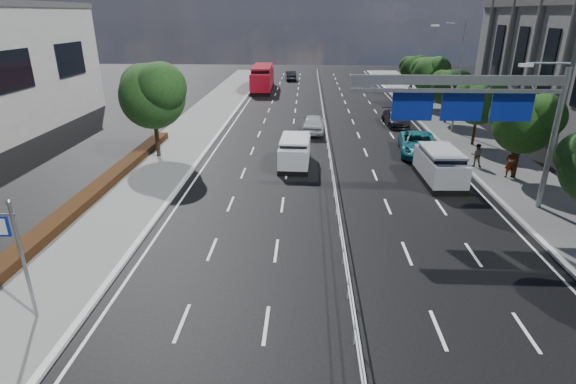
{
  "coord_description": "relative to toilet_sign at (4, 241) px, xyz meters",
  "views": [
    {
      "loc": [
        -1.57,
        -12.05,
        9.55
      ],
      "look_at": [
        -2.33,
        5.85,
        2.4
      ],
      "focal_mm": 28.0,
      "sensor_mm": 36.0,
      "label": 1
    }
  ],
  "objects": [
    {
      "name": "ground",
      "position": [
        10.95,
        0.0,
        -2.94
      ],
      "size": [
        160.0,
        160.0,
        0.0
      ],
      "primitive_type": "plane",
      "color": "black",
      "rests_on": "ground"
    },
    {
      "name": "sidewalk_near",
      "position": [
        -0.55,
        0.0,
        -2.87
      ],
      "size": [
        5.0,
        140.0,
        0.14
      ],
      "primitive_type": "cube",
      "color": "slate",
      "rests_on": "ground"
    },
    {
      "name": "kerb_near",
      "position": [
        1.95,
        0.0,
        -2.87
      ],
      "size": [
        0.25,
        140.0,
        0.15
      ],
      "primitive_type": "cube",
      "color": "silver",
      "rests_on": "ground"
    },
    {
      "name": "median_fence",
      "position": [
        10.95,
        22.5,
        -2.42
      ],
      "size": [
        0.05,
        85.0,
        1.02
      ],
      "color": "silver",
      "rests_on": "ground"
    },
    {
      "name": "hedge_near",
      "position": [
        -2.35,
        5.0,
        -2.58
      ],
      "size": [
        1.0,
        36.0,
        0.44
      ],
      "primitive_type": "cube",
      "color": "black",
      "rests_on": "sidewalk_near"
    },
    {
      "name": "toilet_sign",
      "position": [
        0.0,
        0.0,
        0.0
      ],
      "size": [
        1.62,
        0.18,
        4.34
      ],
      "color": "gray",
      "rests_on": "ground"
    },
    {
      "name": "overhead_gantry",
      "position": [
        17.69,
        10.05,
        2.66
      ],
      "size": [
        10.24,
        0.38,
        7.45
      ],
      "color": "gray",
      "rests_on": "ground"
    },
    {
      "name": "streetlight_far",
      "position": [
        21.46,
        26.0,
        2.27
      ],
      "size": [
        2.78,
        2.4,
        9.0
      ],
      "color": "gray",
      "rests_on": "ground"
    },
    {
      "name": "near_tree_back",
      "position": [
        -0.99,
        17.97,
        1.67
      ],
      "size": [
        4.84,
        4.51,
        6.69
      ],
      "color": "black",
      "rests_on": "ground"
    },
    {
      "name": "far_tree_d",
      "position": [
        22.2,
        14.48,
        0.74
      ],
      "size": [
        3.85,
        3.59,
        5.34
      ],
      "color": "black",
      "rests_on": "ground"
    },
    {
      "name": "far_tree_e",
      "position": [
        22.2,
        21.98,
        0.61
      ],
      "size": [
        3.63,
        3.38,
        5.13
      ],
      "color": "black",
      "rests_on": "ground"
    },
    {
      "name": "far_tree_f",
      "position": [
        22.2,
        29.48,
        0.55
      ],
      "size": [
        3.52,
        3.28,
        5.02
      ],
      "color": "black",
      "rests_on": "ground"
    },
    {
      "name": "far_tree_g",
      "position": [
        22.2,
        36.98,
        0.81
      ],
      "size": [
        3.96,
        3.69,
        5.45
      ],
      "color": "black",
      "rests_on": "ground"
    },
    {
      "name": "far_tree_h",
      "position": [
        22.2,
        44.48,
        0.48
      ],
      "size": [
        3.41,
        3.18,
        4.91
      ],
      "color": "black",
      "rests_on": "ground"
    },
    {
      "name": "white_minivan",
      "position": [
        8.62,
        16.71,
        -1.99
      ],
      "size": [
        2.1,
        4.56,
        1.95
      ],
      "rotation": [
        0.0,
        0.0,
        -0.04
      ],
      "color": "black",
      "rests_on": "ground"
    },
    {
      "name": "red_bus",
      "position": [
        3.45,
        48.29,
        -1.29
      ],
      "size": [
        2.78,
        10.67,
        3.17
      ],
      "rotation": [
        0.0,
        0.0,
        0.02
      ],
      "color": "black",
      "rests_on": "ground"
    },
    {
      "name": "near_car_silver",
      "position": [
        9.95,
        25.77,
        -2.15
      ],
      "size": [
        2.07,
        4.74,
        1.59
      ],
      "primitive_type": "imported",
      "rotation": [
        0.0,
        0.0,
        3.1
      ],
      "color": "silver",
      "rests_on": "ground"
    },
    {
      "name": "near_car_dark",
      "position": [
        6.81,
        58.06,
        -2.25
      ],
      "size": [
        1.91,
        4.34,
        1.39
      ],
      "primitive_type": "imported",
      "rotation": [
        0.0,
        0.0,
        3.25
      ],
      "color": "black",
      "rests_on": "ground"
    },
    {
      "name": "silver_minivan",
      "position": [
        17.45,
        14.0,
        -1.95
      ],
      "size": [
        2.19,
        4.91,
        2.02
      ],
      "rotation": [
        0.0,
        0.0,
        0.03
      ],
      "color": "black",
      "rests_on": "ground"
    },
    {
      "name": "parked_car_teal",
      "position": [
        17.45,
        19.72,
        -2.18
      ],
      "size": [
        3.22,
        5.75,
        1.52
      ],
      "primitive_type": "imported",
      "rotation": [
        0.0,
        0.0,
        -0.13
      ],
      "color": "#196872",
      "rests_on": "ground"
    },
    {
      "name": "parked_car_dark",
      "position": [
        17.45,
        28.72,
        -2.29
      ],
      "size": [
        2.16,
        4.63,
        1.31
      ],
      "primitive_type": "imported",
      "rotation": [
        0.0,
        0.0,
        0.07
      ],
      "color": "black",
      "rests_on": "ground"
    },
    {
      "name": "pedestrian_a",
      "position": [
        21.86,
        14.55,
        -1.89
      ],
      "size": [
        0.68,
        0.45,
        1.82
      ],
      "primitive_type": "imported",
      "rotation": [
        0.0,
        0.0,
        3.17
      ],
      "color": "gray",
      "rests_on": "sidewalk_far"
    },
    {
      "name": "pedestrian_b",
      "position": [
        20.55,
        16.64,
        -2.04
      ],
      "size": [
        0.9,
        0.8,
        1.53
      ],
      "primitive_type": "imported",
      "rotation": [
        0.0,
        0.0,
        2.79
      ],
      "color": "gray",
      "rests_on": "sidewalk_far"
    }
  ]
}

